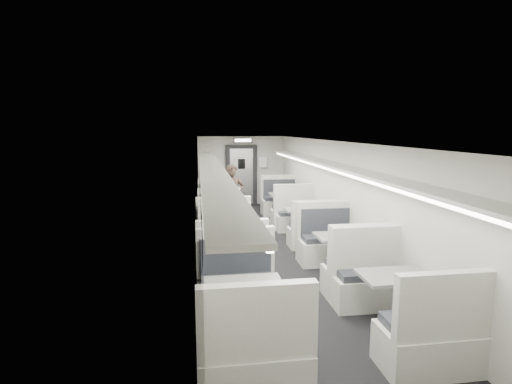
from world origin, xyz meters
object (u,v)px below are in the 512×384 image
object	(u,v)px
booth_right_c	(341,256)
exit_sign	(243,140)
booth_right_a	(286,207)
booth_left_d	(244,315)
booth_right_b	(302,223)
vestibule_door	(241,175)
booth_right_d	(394,303)
booth_left_a	(217,209)
booth_left_b	(222,228)
booth_left_c	(228,250)
passenger	(233,197)

from	to	relation	value
booth_right_c	exit_sign	distance (m)	7.09
booth_right_c	booth_right_a	bearing A→B (deg)	90.00
booth_left_d	exit_sign	bearing A→B (deg)	83.51
booth_right_b	booth_right_c	bearing A→B (deg)	-90.00
vestibule_door	exit_sign	size ratio (longest dim) A/B	3.39
vestibule_door	booth_right_d	bearing A→B (deg)	-83.81
booth_right_b	booth_left_a	bearing A→B (deg)	134.54
booth_left_b	booth_right_a	xyz separation A→B (m)	(2.00, 2.14, 0.02)
booth_left_a	booth_left_b	size ratio (longest dim) A/B	0.97
booth_right_b	booth_left_b	bearing A→B (deg)	-172.91
booth_left_a	booth_left_c	size ratio (longest dim) A/B	0.90
exit_sign	booth_left_a	bearing A→B (deg)	-116.10
booth_right_b	booth_left_d	bearing A→B (deg)	-112.95
booth_left_b	booth_right_a	distance (m)	2.93
booth_left_c	exit_sign	world-z (taller)	exit_sign
booth_right_a	booth_right_b	size ratio (longest dim) A/B	1.11
booth_left_a	booth_right_a	distance (m)	2.01
booth_left_c	exit_sign	size ratio (longest dim) A/B	3.77
booth_left_b	booth_right_d	bearing A→B (deg)	-65.57
booth_left_c	vestibule_door	bearing A→B (deg)	81.45
booth_left_c	booth_left_a	bearing A→B (deg)	90.00
booth_right_d	booth_left_d	bearing A→B (deg)	-177.94
booth_right_c	booth_left_c	bearing A→B (deg)	163.18
booth_left_d	booth_right_b	xyz separation A→B (m)	(2.00, 4.72, -0.05)
booth_left_a	vestibule_door	bearing A→B (deg)	68.43
booth_right_a	booth_right_c	size ratio (longest dim) A/B	1.01
booth_right_a	vestibule_door	world-z (taller)	vestibule_door
booth_right_b	booth_right_d	xyz separation A→B (m)	(0.00, -4.65, 0.03)
booth_left_a	booth_right_b	bearing A→B (deg)	-45.46
passenger	exit_sign	distance (m)	3.20
passenger	exit_sign	bearing A→B (deg)	66.05
booth_left_b	booth_right_c	distance (m)	3.16
passenger	booth_right_a	bearing A→B (deg)	9.13
booth_right_a	booth_right_d	distance (m)	6.54
booth_right_b	vestibule_door	size ratio (longest dim) A/B	0.99
booth_right_d	exit_sign	bearing A→B (deg)	96.54
booth_right_c	booth_right_d	bearing A→B (deg)	-90.00
booth_left_a	booth_right_b	world-z (taller)	booth_left_a
booth_right_c	booth_left_a	bearing A→B (deg)	112.94
booth_left_a	booth_left_d	size ratio (longest dim) A/B	0.91
booth_right_b	vestibule_door	world-z (taller)	vestibule_door
booth_right_b	passenger	bearing A→B (deg)	141.51
exit_sign	booth_right_a	bearing A→B (deg)	-65.43
booth_left_b	booth_right_c	bearing A→B (deg)	-50.69
booth_right_b	passenger	xyz separation A→B (m)	(-1.60, 1.27, 0.49)
booth_right_d	exit_sign	xyz separation A→B (m)	(-1.00, 8.72, 1.87)
booth_left_a	vestibule_door	distance (m)	2.80
booth_left_d	booth_right_a	distance (m)	6.91
passenger	vestibule_door	xyz separation A→B (m)	(0.60, 3.29, 0.18)
booth_right_a	vestibule_door	size ratio (longest dim) A/B	1.09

